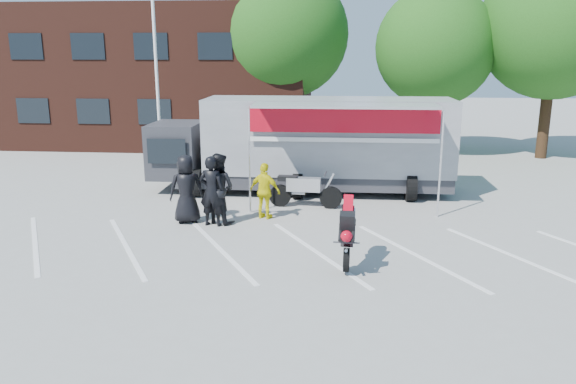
% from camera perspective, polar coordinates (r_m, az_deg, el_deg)
% --- Properties ---
extents(ground, '(100.00, 100.00, 0.00)m').
position_cam_1_polar(ground, '(12.87, 1.85, -7.63)').
color(ground, gray).
rests_on(ground, ground).
extents(parking_bay_lines, '(18.09, 13.33, 0.01)m').
position_cam_1_polar(parking_bay_lines, '(13.81, 2.09, -6.08)').
color(parking_bay_lines, white).
rests_on(parking_bay_lines, ground).
extents(office_building, '(18.00, 8.00, 7.00)m').
position_cam_1_polar(office_building, '(31.81, -14.75, 11.35)').
color(office_building, '#441F16').
rests_on(office_building, ground).
extents(flagpole, '(1.61, 0.12, 8.00)m').
position_cam_1_polar(flagpole, '(23.01, -12.74, 14.47)').
color(flagpole, white).
rests_on(flagpole, ground).
extents(tree_left, '(6.12, 6.12, 8.64)m').
position_cam_1_polar(tree_left, '(28.08, -0.32, 15.71)').
color(tree_left, '#382314').
rests_on(tree_left, ground).
extents(tree_mid, '(5.44, 5.44, 7.68)m').
position_cam_1_polar(tree_mid, '(27.29, 14.73, 14.01)').
color(tree_mid, '#382314').
rests_on(tree_mid, ground).
extents(tree_right, '(6.46, 6.46, 9.12)m').
position_cam_1_polar(tree_right, '(28.07, 25.50, 15.04)').
color(tree_right, '#382314').
rests_on(tree_right, ground).
extents(transporter_truck, '(10.19, 4.95, 3.23)m').
position_cam_1_polar(transporter_truck, '(19.65, 2.55, 0.04)').
color(transporter_truck, '#97999F').
rests_on(transporter_truck, ground).
extents(parked_motorcycle, '(2.39, 0.94, 1.23)m').
position_cam_1_polar(parked_motorcycle, '(17.67, 1.77, -1.56)').
color(parked_motorcycle, '#B4B4B9').
rests_on(parked_motorcycle, ground).
extents(stunt_bike_rider, '(0.79, 1.56, 1.79)m').
position_cam_1_polar(stunt_bike_rider, '(13.12, 6.01, -7.27)').
color(stunt_bike_rider, black).
rests_on(stunt_bike_rider, ground).
extents(spectator_leather_a, '(1.11, 0.90, 1.96)m').
position_cam_1_polar(spectator_leather_a, '(16.14, -10.28, 0.30)').
color(spectator_leather_a, black).
rests_on(spectator_leather_a, ground).
extents(spectator_leather_b, '(0.79, 0.58, 1.99)m').
position_cam_1_polar(spectator_leather_b, '(15.74, -7.75, 0.10)').
color(spectator_leather_b, black).
rests_on(spectator_leather_b, ground).
extents(spectator_leather_c, '(1.20, 1.09, 2.01)m').
position_cam_1_polar(spectator_leather_c, '(15.97, -7.07, 0.38)').
color(spectator_leather_c, black).
rests_on(spectator_leather_c, ground).
extents(spectator_hivis, '(1.05, 0.71, 1.65)m').
position_cam_1_polar(spectator_hivis, '(16.31, -2.36, 0.10)').
color(spectator_hivis, yellow).
rests_on(spectator_hivis, ground).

